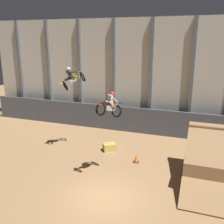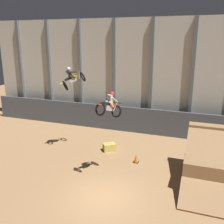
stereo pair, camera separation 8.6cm
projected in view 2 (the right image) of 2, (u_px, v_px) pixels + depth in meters
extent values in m
plane|color=#9E754C|center=(103.00, 198.00, 13.70)|extent=(60.00, 60.00, 0.00)
cube|color=beige|center=(152.00, 77.00, 22.59)|extent=(32.00, 0.12, 9.77)
cube|color=slate|center=(21.00, 70.00, 26.88)|extent=(0.28, 0.28, 9.77)
cube|color=slate|center=(49.00, 72.00, 25.76)|extent=(0.28, 0.28, 9.77)
cube|color=slate|center=(80.00, 73.00, 24.65)|extent=(0.28, 0.28, 9.77)
cube|color=slate|center=(114.00, 75.00, 23.53)|extent=(0.28, 0.28, 9.77)
cube|color=slate|center=(151.00, 77.00, 22.41)|extent=(0.28, 0.28, 9.77)
cube|color=slate|center=(192.00, 79.00, 21.30)|extent=(0.28, 0.28, 9.77)
cube|color=#474C56|center=(147.00, 121.00, 22.64)|extent=(31.36, 0.20, 2.25)
cube|color=#966F48|center=(206.00, 167.00, 15.23)|extent=(2.37, 3.66, 1.72)
cube|color=olive|center=(207.00, 147.00, 16.50)|extent=(2.42, 0.50, 2.87)
cube|color=#9E754C|center=(207.00, 163.00, 14.36)|extent=(2.42, 5.33, 3.04)
torus|color=black|center=(83.00, 77.00, 18.55)|extent=(0.79, 0.79, 0.72)
torus|color=black|center=(65.00, 86.00, 18.18)|extent=(0.79, 0.79, 0.72)
cube|color=#B7B7BC|center=(73.00, 80.00, 18.30)|extent=(0.54, 0.54, 0.46)
cube|color=yellow|center=(74.00, 76.00, 18.27)|extent=(0.49, 0.49, 0.39)
cube|color=black|center=(69.00, 79.00, 18.15)|extent=(0.51, 0.51, 0.33)
cube|color=yellow|center=(62.00, 83.00, 18.04)|extent=(0.35, 0.35, 0.20)
cylinder|color=#B7B7BC|center=(79.00, 75.00, 18.41)|extent=(0.09, 0.09, 0.55)
cylinder|color=black|center=(77.00, 72.00, 18.30)|extent=(0.28, 0.63, 0.04)
cube|color=black|center=(69.00, 74.00, 18.09)|extent=(0.53, 0.53, 0.50)
sphere|color=silver|center=(69.00, 69.00, 17.99)|extent=(0.42, 0.42, 0.34)
cylinder|color=black|center=(71.00, 76.00, 18.32)|extent=(0.38, 0.38, 0.20)
cylinder|color=black|center=(72.00, 77.00, 18.11)|extent=(0.38, 0.38, 0.20)
cylinder|color=black|center=(72.00, 72.00, 18.29)|extent=(0.43, 0.43, 0.11)
cylinder|color=black|center=(73.00, 72.00, 18.01)|extent=(0.43, 0.43, 0.11)
torus|color=black|center=(116.00, 111.00, 15.21)|extent=(0.79, 0.55, 0.73)
torus|color=black|center=(100.00, 109.00, 14.13)|extent=(0.79, 0.55, 0.73)
cube|color=#B7B7BC|center=(109.00, 108.00, 14.62)|extent=(0.37, 0.60, 0.42)
cube|color=#E54C19|center=(111.00, 105.00, 14.74)|extent=(0.36, 0.53, 0.36)
cube|color=black|center=(107.00, 104.00, 14.43)|extent=(0.35, 0.59, 0.28)
cube|color=#E54C19|center=(100.00, 104.00, 14.03)|extent=(0.26, 0.39, 0.16)
cylinder|color=#B7B7BC|center=(115.00, 107.00, 15.06)|extent=(0.19, 0.38, 0.46)
cylinder|color=black|center=(116.00, 103.00, 15.02)|extent=(0.66, 0.08, 0.04)
cube|color=silver|center=(110.00, 99.00, 14.57)|extent=(0.33, 0.28, 0.50)
sphere|color=red|center=(112.00, 94.00, 14.64)|extent=(0.36, 0.39, 0.32)
cylinder|color=silver|center=(108.00, 104.00, 14.71)|extent=(0.23, 0.36, 0.40)
cylinder|color=silver|center=(111.00, 104.00, 14.56)|extent=(0.23, 0.36, 0.40)
cylinder|color=silver|center=(110.00, 99.00, 14.86)|extent=(0.24, 0.46, 0.37)
cylinder|color=silver|center=(115.00, 100.00, 14.66)|extent=(0.24, 0.46, 0.37)
cube|color=black|center=(136.00, 162.00, 17.65)|extent=(0.36, 0.36, 0.03)
cone|color=orange|center=(136.00, 158.00, 17.58)|extent=(0.28, 0.28, 0.55)
cube|color=#CCB751|center=(109.00, 147.00, 19.42)|extent=(1.08, 1.02, 0.56)
cube|color=#996623|center=(109.00, 147.00, 19.42)|extent=(0.75, 0.58, 0.57)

